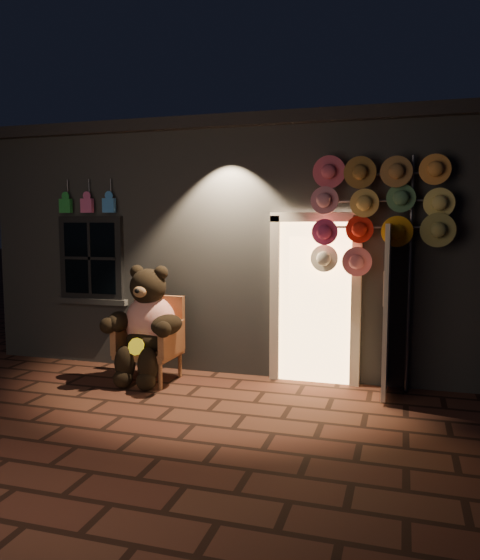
% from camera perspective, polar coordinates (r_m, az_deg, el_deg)
% --- Properties ---
extents(ground, '(60.00, 60.00, 0.00)m').
position_cam_1_polar(ground, '(6.32, -6.99, -13.06)').
color(ground, '#4C2A1D').
rests_on(ground, ground).
extents(shop_building, '(7.30, 5.95, 3.51)m').
position_cam_1_polar(shop_building, '(9.76, 2.37, 4.12)').
color(shop_building, slate).
rests_on(shop_building, ground).
extents(wicker_armchair, '(0.78, 0.70, 1.09)m').
position_cam_1_polar(wicker_armchair, '(7.30, -9.17, -6.05)').
color(wicker_armchair, '#A36A3F').
rests_on(wicker_armchair, ground).
extents(teddy_bear, '(1.10, 0.86, 1.51)m').
position_cam_1_polar(teddy_bear, '(7.13, -9.72, -4.64)').
color(teddy_bear, red).
rests_on(teddy_bear, ground).
extents(hat_rack, '(1.63, 0.22, 2.87)m').
position_cam_1_polar(hat_rack, '(6.75, 13.97, 7.02)').
color(hat_rack, '#59595E').
rests_on(hat_rack, ground).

